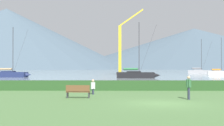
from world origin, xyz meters
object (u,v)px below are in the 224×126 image
Objects in this scene: sailboat_slip_1 at (137,75)px; sailboat_slip_2 at (11,74)px; person_seated_viewer at (93,86)px; park_bench_near_path at (78,91)px; dock_crane at (121,53)px; person_standing_walker at (189,86)px; sailboat_slip_5 at (200,72)px; sailboat_slip_0 at (220,73)px.

sailboat_slip_2 is at bearing 177.95° from sailboat_slip_1.
sailboat_slip_2 is at bearing 102.29° from person_seated_viewer.
person_seated_viewer is at bearing -56.83° from sailboat_slip_2.
park_bench_near_path is 65.80m from dock_crane.
dock_crane is at bearing 104.04° from sailboat_slip_1.
person_seated_viewer is 62.66m from dock_crane.
dock_crane is at bearing 72.82° from person_seated_viewer.
park_bench_near_path is 0.10× the size of dock_crane.
sailboat_slip_2 is at bearing 123.77° from person_standing_walker.
sailboat_slip_5 reaches higher than person_standing_walker.
dock_crane reaches higher than park_bench_near_path.
sailboat_slip_5 is 31.42m from dock_crane.
sailboat_slip_5 reaches higher than person_seated_viewer.
sailboat_slip_2 is 0.59× the size of dock_crane.
sailboat_slip_5 is (-1.13, 16.41, 0.10)m from sailboat_slip_0.
sailboat_slip_5 is at bearing 77.20° from person_standing_walker.
sailboat_slip_0 reaches higher than park_bench_near_path.
person_seated_viewer is at bearing 152.61° from person_standing_walker.
dock_crane is (-27.53, 0.30, 5.66)m from sailboat_slip_0.
sailboat_slip_0 is 0.96× the size of sailboat_slip_2.
sailboat_slip_0 is 16.45m from sailboat_slip_5.
sailboat_slip_1 is (-24.82, -24.67, 0.11)m from sailboat_slip_0.
sailboat_slip_5 is at bearing 104.13° from sailboat_slip_0.
park_bench_near_path is 1.07× the size of person_standing_walker.
person_standing_walker is at bearing -99.76° from sailboat_slip_0.
person_seated_viewer is at bearing 78.10° from park_bench_near_path.
sailboat_slip_5 is at bearing 73.26° from park_bench_near_path.
sailboat_slip_5 is 87.10m from park_bench_near_path.
dock_crane reaches higher than sailboat_slip_1.
sailboat_slip_1 reaches higher than sailboat_slip_2.
sailboat_slip_1 is at bearing 84.10° from park_bench_near_path.
dock_crane is at bearing -128.74° from sailboat_slip_5.
sailboat_slip_0 is at bearing 49.43° from person_seated_viewer.
park_bench_near_path is at bearing -59.33° from sailboat_slip_2.
sailboat_slip_5 is 9.10× the size of person_seated_viewer.
sailboat_slip_0 is 0.92× the size of sailboat_slip_5.
sailboat_slip_1 is at bearing -3.09° from sailboat_slip_2.
dock_crane is (-26.40, -16.11, 5.56)m from sailboat_slip_5.
sailboat_slip_0 is 0.56× the size of dock_crane.
sailboat_slip_1 is at bearing -100.11° from sailboat_slip_5.
sailboat_slip_1 is 25.72m from dock_crane.
person_standing_walker is at bearing -2.90° from park_bench_near_path.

